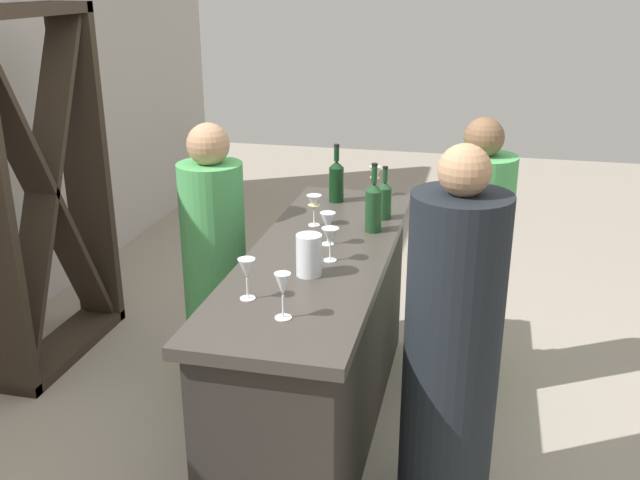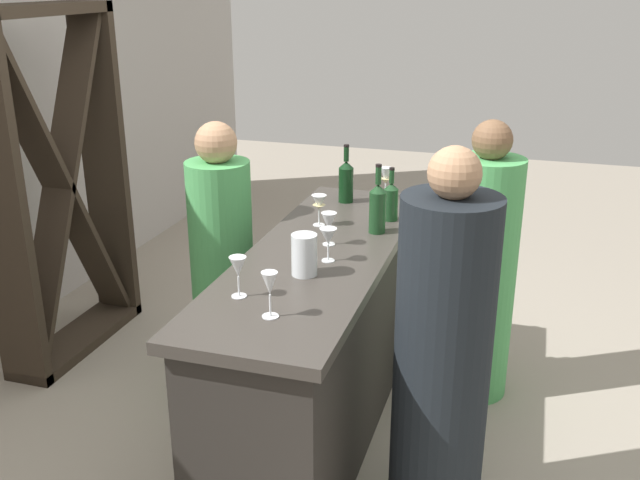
% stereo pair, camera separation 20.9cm
% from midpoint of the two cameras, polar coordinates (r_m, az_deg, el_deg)
% --- Properties ---
extents(ground_plane, '(12.00, 12.00, 0.00)m').
position_cam_midpoint_polar(ground_plane, '(3.66, -1.69, -14.63)').
color(ground_plane, '#9E9384').
extents(bar_counter, '(1.99, 0.62, 0.93)m').
position_cam_midpoint_polar(bar_counter, '(3.41, -1.77, -8.12)').
color(bar_counter, '#2A2723').
rests_on(bar_counter, ground).
extents(wine_rack, '(0.99, 0.28, 1.96)m').
position_cam_midpoint_polar(wine_rack, '(4.24, -22.53, 3.49)').
color(wine_rack, '#33281E').
rests_on(wine_rack, ground).
extents(wine_bottle_leftmost_olive_green, '(0.08, 0.08, 0.34)m').
position_cam_midpoint_polar(wine_bottle_leftmost_olive_green, '(3.42, 2.54, 2.72)').
color(wine_bottle_leftmost_olive_green, '#193D1E').
rests_on(wine_bottle_leftmost_olive_green, bar_counter).
extents(wine_bottle_second_left_olive_green, '(0.07, 0.07, 0.27)m').
position_cam_midpoint_polar(wine_bottle_second_left_olive_green, '(3.62, 3.49, 3.25)').
color(wine_bottle_second_left_olive_green, '#193D1E').
rests_on(wine_bottle_second_left_olive_green, bar_counter).
extents(wine_bottle_center_dark_green, '(0.08, 0.08, 0.32)m').
position_cam_midpoint_polar(wine_bottle_center_dark_green, '(3.89, -0.23, 4.78)').
color(wine_bottle_center_dark_green, black).
rests_on(wine_bottle_center_dark_green, bar_counter).
extents(wine_glass_near_left, '(0.07, 0.07, 0.17)m').
position_cam_midpoint_polar(wine_glass_near_left, '(3.99, 2.89, 5.09)').
color(wine_glass_near_left, white).
rests_on(wine_glass_near_left, bar_counter).
extents(wine_glass_near_center, '(0.08, 0.08, 0.15)m').
position_cam_midpoint_polar(wine_glass_near_center, '(3.06, -1.14, 0.22)').
color(wine_glass_near_center, white).
rests_on(wine_glass_near_center, bar_counter).
extents(wine_glass_near_right, '(0.06, 0.06, 0.17)m').
position_cam_midpoint_polar(wine_glass_near_right, '(2.55, -5.33, -3.74)').
color(wine_glass_near_right, white).
rests_on(wine_glass_near_right, bar_counter).
extents(wine_glass_far_left, '(0.07, 0.07, 0.15)m').
position_cam_midpoint_polar(wine_glass_far_left, '(3.25, -1.22, 1.39)').
color(wine_glass_far_left, white).
rests_on(wine_glass_far_left, bar_counter).
extents(wine_glass_far_center, '(0.07, 0.07, 0.15)m').
position_cam_midpoint_polar(wine_glass_far_center, '(3.51, -2.18, 2.90)').
color(wine_glass_far_center, white).
rests_on(wine_glass_far_center, bar_counter).
extents(wine_glass_far_right, '(0.07, 0.07, 0.16)m').
position_cam_midpoint_polar(wine_glass_far_right, '(2.72, -8.04, -2.41)').
color(wine_glass_far_right, white).
rests_on(wine_glass_far_right, bar_counter).
extents(water_pitcher, '(0.11, 0.11, 0.17)m').
position_cam_midpoint_polar(water_pitcher, '(2.93, -2.93, -1.23)').
color(water_pitcher, silver).
rests_on(water_pitcher, bar_counter).
extents(person_left_guest, '(0.41, 0.41, 1.46)m').
position_cam_midpoint_polar(person_left_guest, '(3.76, 10.56, -2.36)').
color(person_left_guest, '#4CA559').
rests_on(person_left_guest, ground).
extents(person_center_guest, '(0.47, 0.47, 1.55)m').
position_cam_midpoint_polar(person_center_guest, '(2.83, 8.28, -9.23)').
color(person_center_guest, black).
rests_on(person_center_guest, ground).
extents(person_right_guest, '(0.40, 0.40, 1.42)m').
position_cam_midpoint_polar(person_right_guest, '(3.80, -9.92, -2.24)').
color(person_right_guest, '#4CA559').
rests_on(person_right_guest, ground).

